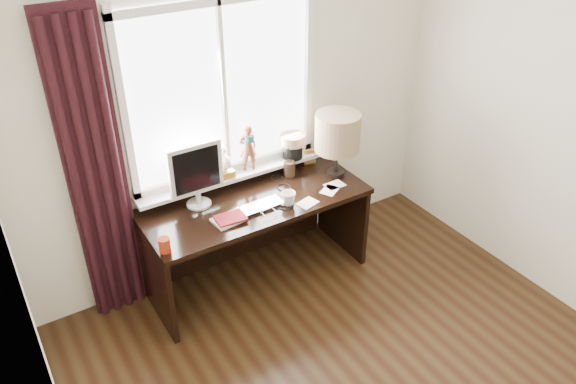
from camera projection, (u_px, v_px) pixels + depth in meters
wall_back at (241, 111)px, 4.19m from camera, size 3.50×0.00×2.60m
laptop at (261, 206)px, 4.07m from camera, size 0.34×0.22×0.03m
mug at (288, 198)px, 4.09m from camera, size 0.13×0.13×0.11m
red_cup at (165, 245)px, 3.61m from camera, size 0.08×0.08×0.10m
window at (229, 116)px, 4.09m from camera, size 1.52×0.21×1.40m
curtain at (97, 178)px, 3.71m from camera, size 0.38×0.09×2.25m
desk at (250, 220)px, 4.37m from camera, size 1.70×0.70×0.75m
monitor at (196, 172)px, 3.96m from camera, size 0.40×0.18×0.49m
notebook_stack at (229, 219)px, 3.92m from camera, size 0.24×0.18×0.03m
brush_holder at (289, 169)px, 4.44m from camera, size 0.09×0.09×0.25m
icon_frame at (310, 157)px, 4.60m from camera, size 0.10×0.04×0.13m
table_lamp at (338, 133)px, 4.29m from camera, size 0.35×0.35×0.52m
loose_papers at (324, 193)px, 4.25m from camera, size 0.48×0.23×0.00m
desk_cables at (282, 192)px, 4.25m from camera, size 0.29×0.51×0.01m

